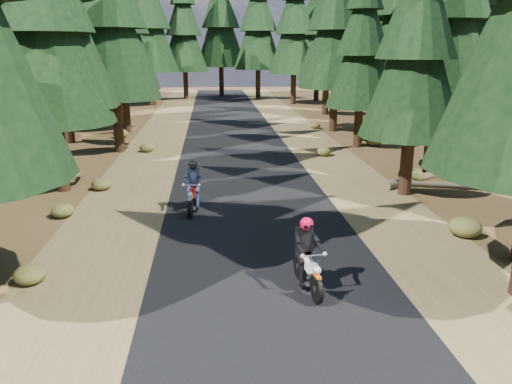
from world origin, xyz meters
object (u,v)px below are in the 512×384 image
Objects in this scene: log_far at (437,185)px; rider_follow at (193,195)px; log_near at (429,175)px; rider_lead at (308,267)px.

rider_follow is at bearing -150.67° from log_far.
rider_lead reaches higher than log_near.
rider_lead is (-7.26, -9.77, 0.42)m from log_near.
log_near is 2.96× the size of rider_lead.
rider_lead is at bearing 121.40° from rider_follow.
rider_follow reaches higher than log_near.
log_near is 1.49m from log_far.
rider_lead reaches higher than log_far.
rider_lead is 6.72m from rider_follow.
log_near is at bearing -134.50° from rider_lead.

